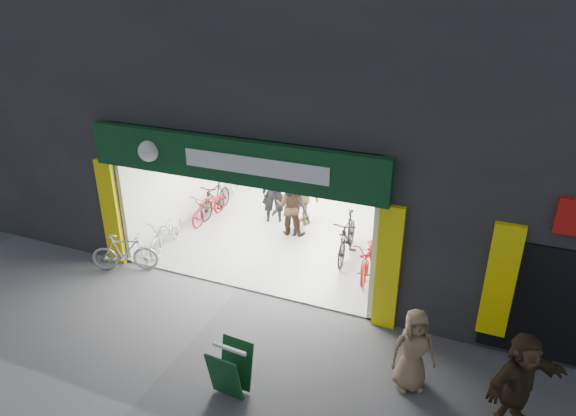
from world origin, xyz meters
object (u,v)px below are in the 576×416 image
Objects in this scene: parked_bike at (125,253)px; bike_left_front at (167,233)px; sandwich_board at (230,369)px; pedestrian_near at (413,350)px; bike_right_front at (347,237)px.

bike_left_front is at bearing -37.25° from parked_bike.
parked_bike is (-0.30, -1.25, 0.02)m from bike_left_front.
bike_left_front is 5.36m from sandwich_board.
sandwich_board is at bearing 179.50° from pedestrian_near.
bike_right_front is 5.09m from sandwich_board.
parked_bike is at bearing 152.68° from sandwich_board.
bike_left_front is at bearing 133.58° from pedestrian_near.
pedestrian_near reaches higher than parked_bike.
sandwich_board reaches higher than parked_bike.
pedestrian_near is at bearing 29.03° from sandwich_board.
pedestrian_near reaches higher than sandwich_board.
bike_left_front is 7.00m from pedestrian_near.
parked_bike is at bearing -111.35° from bike_left_front.
parked_bike is (-4.60, -2.57, -0.09)m from bike_right_front.
pedestrian_near is at bearing -63.62° from bike_right_front.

